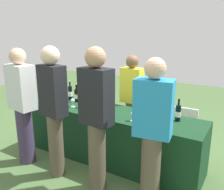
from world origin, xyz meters
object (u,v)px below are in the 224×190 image
Objects in this scene: wine_glass_3 at (111,109)px; wine_glass_5 at (165,119)px; wine_glass_0 at (59,96)px; menu_board at (182,128)px; wine_bottle_2 at (105,100)px; guest_0 at (22,103)px; wine_bottle_0 at (70,93)px; guest_2 at (96,115)px; wine_glass_2 at (83,101)px; wine_glass_1 at (73,101)px; wine_bottle_3 at (178,113)px; wine_bottle_1 at (77,95)px; guest_1 at (53,107)px; server_pouring at (132,97)px; wine_glass_4 at (133,114)px; guest_3 at (152,129)px.

wine_glass_5 is (0.78, -0.01, 0.00)m from wine_glass_3.
menu_board is at bearing 29.63° from wine_glass_0.
wine_bottle_2 reaches higher than menu_board.
menu_board is (1.86, 1.66, -0.57)m from guest_0.
menu_board is (-0.06, 1.11, -0.53)m from wine_glass_5.
wine_bottle_2 is 2.16× the size of wine_glass_5.
wine_bottle_0 is at bearing 162.94° from wine_glass_3.
guest_2 is (-0.64, -0.54, 0.10)m from wine_glass_5.
wine_bottle_0 reaches higher than wine_glass_2.
wine_bottle_3 is at bearing 8.96° from wine_glass_1.
wine_glass_0 is 1.04× the size of wine_glass_2.
wine_glass_2 is (0.29, -0.21, -0.00)m from wine_bottle_1.
wine_bottle_3 is at bearing -0.87° from wine_bottle_0.
wine_bottle_1 is 0.44× the size of menu_board.
guest_1 reaches higher than wine_bottle_0.
wine_bottle_3 is at bearing 30.95° from guest_0.
wine_bottle_0 is 0.87m from guest_0.
guest_0 is at bearing -97.76° from wine_glass_0.
guest_2 is (1.12, -0.85, 0.07)m from wine_bottle_0.
wine_glass_5 is at bearing -9.91° from wine_bottle_1.
wine_bottle_2 is 2.07× the size of wine_glass_2.
wine_bottle_2 is 1.00× the size of wine_bottle_3.
wine_glass_1 is 0.71m from wine_glass_3.
wine_bottle_3 reaches higher than wine_glass_1.
wine_bottle_2 reaches higher than wine_glass_2.
wine_bottle_2 is at bearing 12.11° from wine_glass_0.
server_pouring is (0.99, 0.66, -0.04)m from wine_glass_0.
wine_glass_4 is 0.07× the size of guest_1.
wine_bottle_3 is 0.18× the size of guest_0.
wine_glass_0 is 0.22× the size of menu_board.
wine_glass_5 is at bearing -14.68° from wine_bottle_2.
guest_1 is 1.31m from guest_3.
wine_glass_4 is at bearing -5.79° from wine_glass_2.
wine_bottle_1 reaches higher than wine_bottle_3.
wine_glass_5 is 1.41m from guest_1.
wine_glass_3 is 1.42m from menu_board.
wine_glass_4 is 0.08× the size of server_pouring.
wine_glass_2 is (-1.40, -0.21, -0.00)m from wine_bottle_3.
menu_board is (1.42, 1.07, -0.52)m from wine_glass_1.
guest_1 reaches higher than wine_bottle_1.
wine_bottle_0 is 1.38m from wine_glass_4.
wine_glass_0 is at bearing -151.35° from menu_board.
wine_glass_3 is (0.26, -0.26, -0.01)m from wine_bottle_2.
wine_glass_3 is at bearing -5.22° from wine_glass_0.
wine_bottle_0 is at bearing 149.47° from guest_2.
wine_glass_0 is at bearing -174.64° from wine_bottle_3.
wine_glass_3 is at bearing -124.10° from menu_board.
server_pouring is at bearing 67.85° from wine_bottle_2.
wine_glass_1 is 0.07× the size of guest_2.
wine_glass_0 is 1.11× the size of wine_glass_3.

